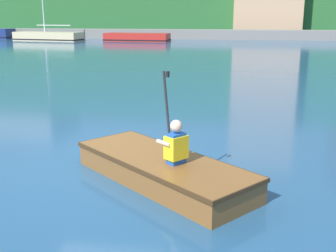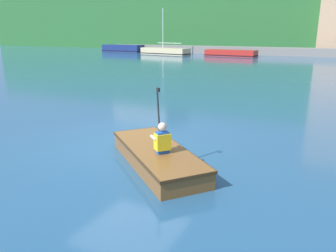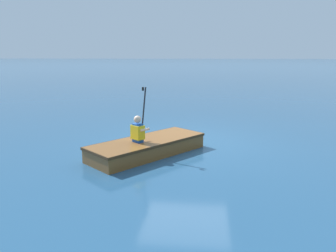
% 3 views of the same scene
% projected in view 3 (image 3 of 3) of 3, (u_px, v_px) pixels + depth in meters
% --- Properties ---
extents(ground_plane, '(300.00, 300.00, 0.00)m').
position_uv_depth(ground_plane, '(187.00, 141.00, 9.13)').
color(ground_plane, navy).
extents(rowboat_foreground, '(2.99, 2.74, 0.37)m').
position_uv_depth(rowboat_foreground, '(149.00, 146.00, 7.95)').
color(rowboat_foreground, brown).
rests_on(rowboat_foreground, ground).
extents(person_paddler, '(0.46, 0.46, 1.27)m').
position_uv_depth(person_paddler, '(138.00, 130.00, 7.63)').
color(person_paddler, '#1E4CA5').
rests_on(person_paddler, rowboat_foreground).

